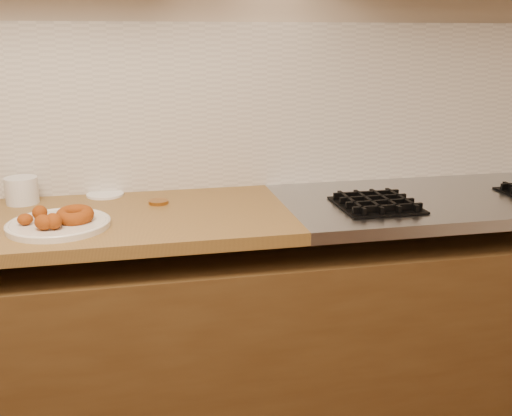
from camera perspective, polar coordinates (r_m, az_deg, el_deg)
The scene contains 11 objects.
wall_back at distance 2.20m, azimuth -12.34°, elevation 13.06°, with size 4.00×0.02×2.70m, color tan.
base_cabinet at distance 2.17m, azimuth -10.76°, elevation -13.64°, with size 3.60×0.60×0.77m, color brown.
stovetop at distance 2.29m, azimuth 18.63°, elevation 0.73°, with size 1.30×0.62×0.04m, color #9EA0A5.
backsplash at distance 2.20m, azimuth -12.11°, elevation 9.15°, with size 3.60×0.02×0.60m, color beige.
burner_grates at distance 2.20m, azimuth 19.19°, elevation 0.94°, with size 0.91×0.26×0.03m.
donut_plate at distance 1.88m, azimuth -18.28°, elevation -1.52°, with size 0.30×0.30×0.02m, color silver.
ring_donut at distance 1.87m, azimuth -16.89°, elevation -0.63°, with size 0.11×0.11×0.04m, color #9C390F.
fried_dough_chunks at distance 1.84m, azimuth -19.63°, elevation -1.03°, with size 0.15×0.17×0.05m.
plastic_tub at distance 2.19m, azimuth -21.42°, elevation 1.57°, with size 0.11×0.11×0.09m, color silver.
tub_lid at distance 2.22m, azimuth -14.17°, elevation 1.26°, with size 0.13×0.13×0.01m, color white.
brass_jar_lid at distance 2.07m, azimuth -9.28°, elevation 0.56°, with size 0.07×0.07×0.01m, color #A66C2D.
Camera 1 is at (-0.00, -0.20, 1.45)m, focal length 42.00 mm.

